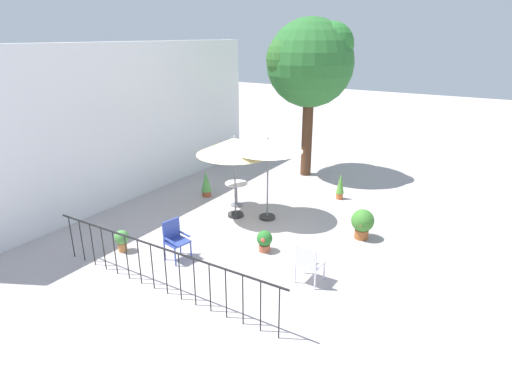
# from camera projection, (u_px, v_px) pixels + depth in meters

# --- Properties ---
(ground_plane) EXTENTS (60.00, 60.00, 0.00)m
(ground_plane) POSITION_uv_depth(u_px,v_px,m) (255.00, 226.00, 11.33)
(ground_plane) COLOR #B1A6A7
(villa_facade) EXTENTS (11.48, 0.30, 4.62)m
(villa_facade) POSITION_uv_depth(u_px,v_px,m) (129.00, 123.00, 12.69)
(villa_facade) COLOR white
(villa_facade) RESTS_ON ground
(terrace_railing) EXTENTS (0.03, 5.71, 1.01)m
(terrace_railing) POSITION_uv_depth(u_px,v_px,m) (158.00, 261.00, 8.23)
(terrace_railing) COLOR black
(terrace_railing) RESTS_ON ground
(shade_tree) EXTENTS (3.07, 2.92, 5.37)m
(shade_tree) POSITION_uv_depth(u_px,v_px,m) (310.00, 63.00, 14.20)
(shade_tree) COLOR #4E301E
(shade_tree) RESTS_ON ground
(patio_umbrella_0) EXTENTS (1.83, 1.83, 2.31)m
(patio_umbrella_0) POSITION_uv_depth(u_px,v_px,m) (268.00, 146.00, 11.08)
(patio_umbrella_0) COLOR #2D2D2D
(patio_umbrella_0) RESTS_ON ground
(patio_umbrella_1) EXTENTS (2.05, 2.05, 2.31)m
(patio_umbrella_1) POSITION_uv_depth(u_px,v_px,m) (234.00, 147.00, 11.26)
(patio_umbrella_1) COLOR #2D2D2D
(patio_umbrella_1) RESTS_ON ground
(cafe_table_0) EXTENTS (0.67, 0.67, 0.71)m
(cafe_table_0) POSITION_uv_depth(u_px,v_px,m) (236.00, 190.00, 12.53)
(cafe_table_0) COLOR white
(cafe_table_0) RESTS_ON ground
(patio_chair_0) EXTENTS (0.55, 0.52, 0.93)m
(patio_chair_0) POSITION_uv_depth(u_px,v_px,m) (175.00, 237.00, 9.53)
(patio_chair_0) COLOR #3448A1
(patio_chair_0) RESTS_ON ground
(patio_chair_1) EXTENTS (0.48, 0.49, 0.88)m
(patio_chair_1) POSITION_uv_depth(u_px,v_px,m) (309.00, 262.00, 8.57)
(patio_chair_1) COLOR white
(patio_chair_1) RESTS_ON ground
(potted_plant_0) EXTENTS (0.34, 0.34, 0.53)m
(potted_plant_0) POSITION_uv_depth(u_px,v_px,m) (122.00, 239.00, 9.91)
(potted_plant_0) COLOR #BD753E
(potted_plant_0) RESTS_ON ground
(potted_plant_1) EXTENTS (0.33, 0.33, 0.83)m
(potted_plant_1) POSITION_uv_depth(u_px,v_px,m) (206.00, 183.00, 13.28)
(potted_plant_1) COLOR #A24F2E
(potted_plant_1) RESTS_ON ground
(potted_plant_2) EXTENTS (0.57, 0.57, 0.76)m
(potted_plant_2) POSITION_uv_depth(u_px,v_px,m) (362.00, 222.00, 10.51)
(potted_plant_2) COLOR #9B542A
(potted_plant_2) RESTS_ON ground
(potted_plant_3) EXTENTS (0.39, 0.37, 0.52)m
(potted_plant_3) POSITION_uv_depth(u_px,v_px,m) (264.00, 240.00, 9.94)
(potted_plant_3) COLOR #AF583C
(potted_plant_3) RESTS_ON ground
(potted_plant_4) EXTENTS (0.24, 0.24, 0.83)m
(potted_plant_4) POSITION_uv_depth(u_px,v_px,m) (340.00, 186.00, 13.06)
(potted_plant_4) COLOR #BF5F2F
(potted_plant_4) RESTS_ON ground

